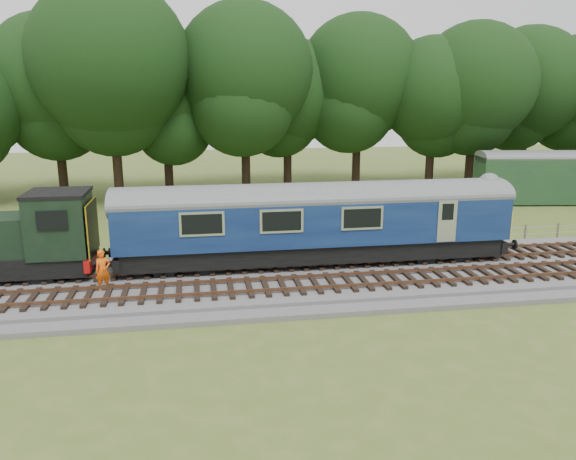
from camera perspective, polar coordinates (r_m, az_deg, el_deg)
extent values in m
plane|color=#455F23|center=(25.01, 0.46, -5.21)|extent=(120.00, 120.00, 0.00)
cube|color=#4C4C4F|center=(24.95, 0.46, -4.83)|extent=(70.00, 7.00, 0.35)
cube|color=brown|center=(25.50, 0.19, -3.68)|extent=(66.50, 0.07, 0.14)
cube|color=brown|center=(26.85, -0.32, -2.77)|extent=(66.50, 0.07, 0.14)
cube|color=brown|center=(22.70, 1.47, -5.92)|extent=(66.50, 0.07, 0.14)
cube|color=brown|center=(24.03, 0.82, -4.79)|extent=(66.50, 0.07, 0.14)
cube|color=black|center=(26.25, 2.77, -1.88)|extent=(17.46, 2.52, 0.85)
cube|color=#0D1A4A|center=(25.90, 2.81, 1.15)|extent=(18.00, 2.80, 2.05)
cube|color=yellow|center=(29.22, 20.36, 1.00)|extent=(0.06, 2.74, 1.30)
cube|color=black|center=(28.15, 14.80, -1.67)|extent=(2.60, 2.00, 0.55)
cube|color=black|center=(25.75, -10.42, -2.88)|extent=(2.60, 2.00, 0.55)
cube|color=black|center=(25.95, -22.14, 0.56)|extent=(2.40, 2.55, 2.60)
cube|color=#AF0F0D|center=(26.10, -19.30, -2.76)|extent=(0.25, 2.60, 0.55)
cube|color=yellow|center=(25.73, -19.24, 0.24)|extent=(0.06, 2.55, 2.30)
imported|color=#FF5C0D|center=(23.81, -18.29, -3.91)|extent=(0.72, 0.62, 1.68)
cube|color=#1B3B21|center=(47.22, 23.37, 4.32)|extent=(3.69, 3.69, 2.59)
cube|color=black|center=(47.03, 23.54, 6.00)|extent=(4.06, 4.06, 0.21)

